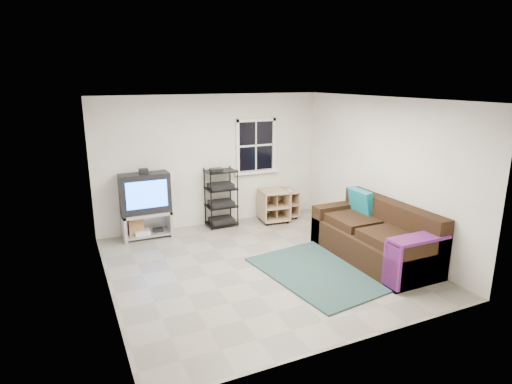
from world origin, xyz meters
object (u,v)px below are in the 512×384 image
side_table_right (283,201)px  av_rack (221,201)px  tv_unit (145,200)px  side_table_left (273,204)px  sofa (376,238)px

side_table_right → av_rack: bearing=179.0°
av_rack → tv_unit: bearing=-179.6°
side_table_left → sofa: bearing=-75.3°
side_table_left → side_table_right: bearing=23.1°
side_table_right → tv_unit: bearing=179.7°
side_table_left → side_table_right: side_table_left is taller
side_table_left → sofa: (0.64, -2.45, 0.01)m
av_rack → side_table_right: size_ratio=1.91×
tv_unit → sofa: size_ratio=0.58×
av_rack → sofa: size_ratio=0.53×
side_table_left → side_table_right: 0.32m
side_table_right → sofa: 2.60m
tv_unit → sofa: (3.22, -2.59, -0.36)m
av_rack → side_table_left: (1.09, -0.15, -0.16)m
tv_unit → sofa: 4.15m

